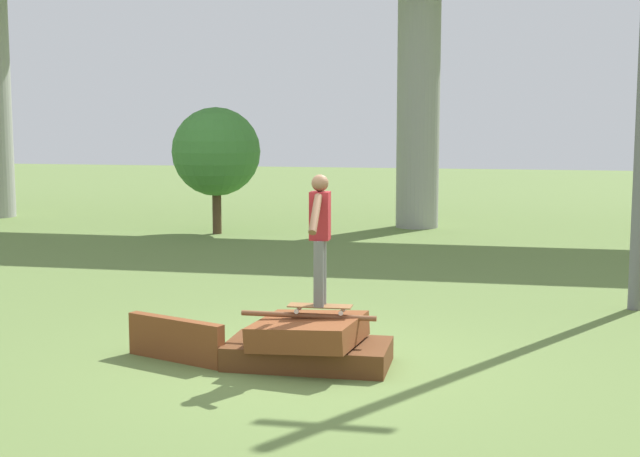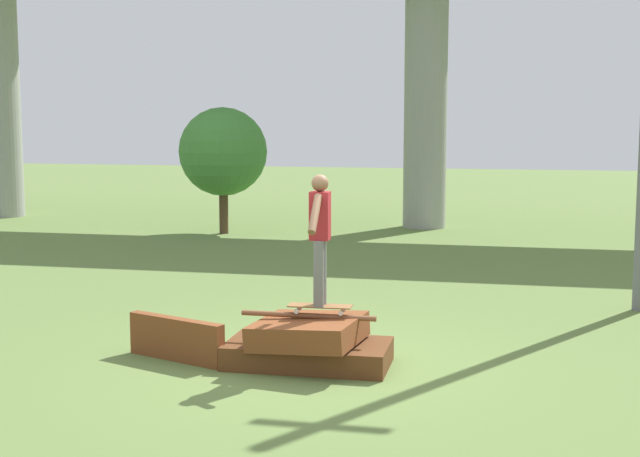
# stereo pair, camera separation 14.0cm
# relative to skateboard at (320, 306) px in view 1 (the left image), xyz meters

# --- Properties ---
(ground_plane) EXTENTS (80.00, 80.00, 0.00)m
(ground_plane) POSITION_rel_skateboard_xyz_m (-0.13, -0.04, -0.69)
(ground_plane) COLOR olive
(scrap_pile) EXTENTS (1.88, 1.22, 0.62)m
(scrap_pile) POSITION_rel_skateboard_xyz_m (-0.12, -0.07, -0.44)
(scrap_pile) COLOR #5B3319
(scrap_pile) RESTS_ON ground_plane
(scrap_plank_loose) EXTENTS (1.33, 0.62, 0.51)m
(scrap_plank_loose) POSITION_rel_skateboard_xyz_m (-1.70, -0.17, -0.44)
(scrap_plank_loose) COLOR brown
(scrap_plank_loose) RESTS_ON ground_plane
(skateboard) EXTENTS (0.74, 0.25, 0.09)m
(skateboard) POSITION_rel_skateboard_xyz_m (0.00, 0.00, 0.00)
(skateboard) COLOR brown
(skateboard) RESTS_ON scrap_pile
(skater) EXTENTS (0.23, 1.05, 1.51)m
(skater) POSITION_rel_skateboard_xyz_m (0.00, 0.00, 0.87)
(skater) COLOR slate
(skater) RESTS_ON skateboard
(tree_behind_left) EXTENTS (2.16, 2.16, 3.09)m
(tree_behind_left) POSITION_rel_skateboard_xyz_m (-4.82, 10.94, 1.32)
(tree_behind_left) COLOR #4C3823
(tree_behind_left) RESTS_ON ground_plane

